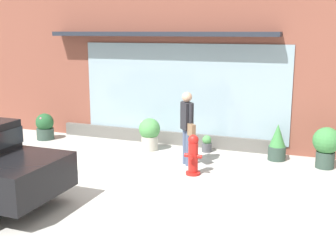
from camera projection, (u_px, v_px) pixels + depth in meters
ground_plane at (111, 174)px, 9.83m from camera, size 60.00×60.00×0.00m
curb_strip at (107, 174)px, 9.64m from camera, size 14.00×0.24×0.12m
storefront at (164, 49)px, 12.17m from camera, size 14.00×0.81×5.38m
fire_hydrant at (193, 155)px, 9.69m from camera, size 0.40×0.36×0.91m
pedestrian_with_handbag at (187, 123)px, 10.27m from camera, size 0.50×0.53×1.76m
potted_plant_trailing_edge at (149, 133)px, 11.71m from camera, size 0.57×0.57×0.87m
potted_plant_window_center at (207, 144)px, 11.58m from camera, size 0.26×0.26×0.45m
potted_plant_window_left at (326, 145)px, 10.15m from camera, size 0.63×0.63×0.97m
potted_plant_low_front at (45, 126)px, 12.88m from camera, size 0.52×0.52×0.77m
potted_plant_by_entrance at (277, 143)px, 10.80m from camera, size 0.44×0.44×0.91m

